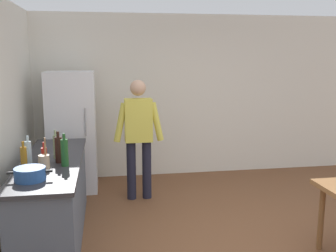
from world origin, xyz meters
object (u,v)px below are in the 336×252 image
bottle_wine_dark (59,149)px  person (139,132)px  utensil_jar (44,161)px  bottle_sauce_red (44,156)px  cooking_pot (30,174)px  bottle_water_clear (28,152)px  bottle_vinegar_tall (56,146)px  refrigerator (72,132)px  bottle_oil_amber (24,157)px  bottle_wine_green (65,152)px

bottle_wine_dark → person: bearing=50.9°
utensil_jar → bottle_sauce_red: (-0.02, 0.15, 0.02)m
cooking_pot → bottle_wine_dark: bearing=71.1°
bottle_sauce_red → bottle_water_clear: size_ratio=0.80×
bottle_vinegar_tall → bottle_sauce_red: bearing=-110.8°
refrigerator → bottle_wine_dark: refrigerator is taller
bottle_oil_amber → utensil_jar: bearing=-12.2°
refrigerator → bottle_wine_dark: (-0.00, -1.73, 0.15)m
person → bottle_oil_amber: (-1.28, -1.33, 0.04)m
bottle_sauce_red → person: bearing=48.2°
refrigerator → bottle_water_clear: bearing=-100.4°
person → utensil_jar: size_ratio=5.31×
bottle_wine_green → cooking_pot: bearing=-121.9°
person → bottle_wine_dark: size_ratio=5.00×
utensil_jar → bottle_vinegar_tall: same height
utensil_jar → bottle_vinegar_tall: size_ratio=1.00×
bottle_wine_dark → bottle_water_clear: bearing=177.7°
bottle_oil_amber → bottle_sauce_red: bottle_oil_amber is taller
cooking_pot → bottle_water_clear: 0.60m
bottle_vinegar_tall → bottle_sauce_red: 0.26m
bottle_oil_amber → bottle_water_clear: bearing=85.5°
bottle_vinegar_tall → bottle_sauce_red: (-0.09, -0.24, -0.04)m
person → bottle_sauce_red: (-1.10, -1.23, 0.02)m
cooking_pot → bottle_wine_green: bottle_wine_green is taller
utensil_jar → bottle_oil_amber: (-0.20, 0.04, 0.04)m
bottle_vinegar_tall → bottle_wine_dark: 0.19m
refrigerator → bottle_sauce_red: refrigerator is taller
refrigerator → bottle_water_clear: refrigerator is taller
utensil_jar → bottle_wine_green: 0.22m
refrigerator → utensil_jar: 1.94m
refrigerator → bottle_water_clear: size_ratio=6.00×
bottle_wine_dark → bottle_water_clear: (-0.31, 0.01, -0.02)m
refrigerator → utensil_jar: bearing=-93.7°
utensil_jar → bottle_wine_dark: 0.25m
person → cooking_pot: size_ratio=4.25×
utensil_jar → bottle_wine_dark: bearing=59.1°
bottle_oil_amber → bottle_wine_green: 0.40m
bottle_vinegar_tall → bottle_oil_amber: bearing=-128.2°
utensil_jar → bottle_water_clear: utensil_jar is taller
bottle_sauce_red → utensil_jar: bearing=-82.7°
cooking_pot → bottle_wine_dark: 0.61m
bottle_sauce_red → bottle_wine_green: bottle_wine_green is taller
utensil_jar → bottle_vinegar_tall: bearing=79.7°
utensil_jar → bottle_wine_dark: (0.12, 0.20, 0.07)m
bottle_water_clear → refrigerator: bearing=79.6°
refrigerator → bottle_wine_dark: 1.73m
bottle_oil_amber → bottle_wine_green: bottle_wine_green is taller
person → bottle_water_clear: size_ratio=5.67×
cooking_pot → utensil_jar: size_ratio=1.25×
bottle_wine_dark → refrigerator: bearing=89.9°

